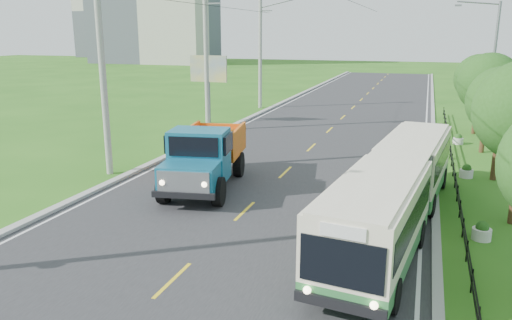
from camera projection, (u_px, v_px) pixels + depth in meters
The scene contains 22 objects.
ground at pixel (173, 281), 14.21m from camera, with size 240.00×240.00×0.00m, color #275D16.
road at pixel (318, 141), 32.56m from camera, with size 14.00×120.00×0.02m, color #28282B.
curb_left at pixel (217, 133), 34.79m from camera, with size 0.40×120.00×0.15m, color #9E9E99.
curb_right at pixel (434, 148), 30.32m from camera, with size 0.30×120.00×0.10m, color #9E9E99.
edge_line_left at pixel (224, 134), 34.63m from camera, with size 0.12×120.00×0.00m, color silver.
edge_line_right at pixel (425, 148), 30.48m from camera, with size 0.12×120.00×0.00m, color silver.
centre_dash at pixel (173, 280), 14.21m from camera, with size 0.12×2.20×0.00m, color yellow.
railing_right at pixel (453, 170), 24.49m from camera, with size 0.04×40.00×0.60m, color black.
pole_near at pixel (103, 71), 23.79m from camera, with size 3.51×0.32×10.00m.
pole_mid at pixel (207, 59), 34.80m from camera, with size 3.51×0.32×10.00m.
pole_far at pixel (261, 53), 45.81m from camera, with size 3.51×0.32×10.00m.
tree_fourth at pixel (503, 105), 23.22m from camera, with size 3.24×3.31×5.40m.
tree_fifth at pixel (489, 87), 28.66m from camera, with size 3.48×3.52×5.80m.
tree_back at pixel (480, 81), 34.22m from camera, with size 3.30×3.36×5.50m.
streetlight_far at pixel (491, 61), 35.37m from camera, with size 3.02×0.20×9.07m.
planter_near at pixel (482, 232), 16.96m from camera, with size 0.64×0.64×0.67m.
planter_mid at pixel (466, 172), 24.30m from camera, with size 0.64×0.64×0.67m.
planter_far at pixel (458, 140), 31.64m from camera, with size 0.64×0.64×0.67m.
billboard_left at pixel (209, 73), 38.24m from camera, with size 3.00×0.20×5.20m.
apartment_far at pixel (121, 12), 146.06m from camera, with size 24.00×14.00×26.00m, color #B7B2A3.
bus at pixel (397, 186), 17.60m from camera, with size 3.90×14.11×2.69m.
dump_truck at pixel (205, 153), 22.40m from camera, with size 3.69×7.14×2.86m.
Camera 1 is at (6.41, -11.47, 6.84)m, focal length 35.00 mm.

